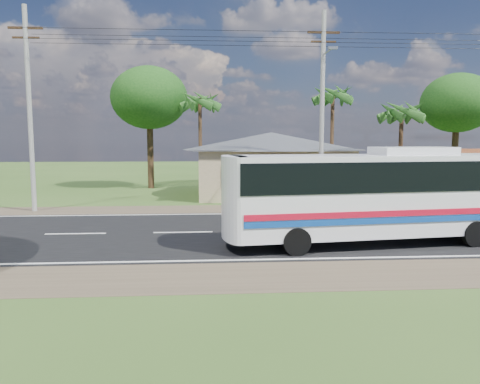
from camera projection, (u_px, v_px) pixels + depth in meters
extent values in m
plane|color=#2E4B1A|center=(288.00, 231.00, 20.24)|extent=(120.00, 120.00, 0.00)
cube|color=black|center=(288.00, 231.00, 20.24)|extent=(120.00, 10.00, 0.02)
cube|color=brown|center=(268.00, 209.00, 26.68)|extent=(120.00, 3.00, 0.01)
cube|color=brown|center=(325.00, 275.00, 13.80)|extent=(120.00, 3.00, 0.01)
cube|color=silver|center=(273.00, 213.00, 24.89)|extent=(120.00, 0.15, 0.01)
cube|color=silver|center=(311.00, 259.00, 15.58)|extent=(120.00, 0.15, 0.01)
cube|color=silver|center=(288.00, 231.00, 20.24)|extent=(120.00, 0.15, 0.01)
cube|color=tan|center=(271.00, 172.00, 33.00)|extent=(10.00, 8.00, 3.20)
cube|color=#4C4F54|center=(271.00, 149.00, 32.81)|extent=(10.60, 8.60, 0.10)
pyramid|color=#4C4F54|center=(271.00, 132.00, 32.68)|extent=(12.40, 10.00, 1.20)
cube|color=black|center=(231.00, 176.00, 28.81)|extent=(1.20, 0.08, 1.20)
cube|color=black|center=(279.00, 175.00, 29.01)|extent=(1.20, 0.08, 1.20)
cube|color=black|center=(327.00, 175.00, 29.21)|extent=(1.20, 0.08, 1.20)
cylinder|color=#3C2816|center=(449.00, 184.00, 27.45)|extent=(0.16, 0.16, 2.60)
cylinder|color=#3C2816|center=(421.00, 179.00, 31.01)|extent=(0.16, 0.16, 2.60)
cube|color=brown|center=(462.00, 155.00, 30.29)|extent=(5.20, 2.28, 0.90)
cube|color=#3C2816|center=(471.00, 150.00, 29.16)|extent=(5.20, 0.12, 0.12)
cube|color=#9E9E99|center=(480.00, 201.00, 26.54)|extent=(7.00, 0.30, 0.90)
cylinder|color=#9E9E99|center=(30.00, 110.00, 25.17)|extent=(0.26, 0.26, 11.00)
cube|color=#3C2816|center=(25.00, 28.00, 24.67)|extent=(1.80, 0.12, 0.12)
cube|color=#3C2816|center=(26.00, 38.00, 24.73)|extent=(1.40, 0.10, 0.10)
cylinder|color=#9E9E99|center=(322.00, 111.00, 26.24)|extent=(0.26, 0.26, 11.00)
cube|color=#3C2816|center=(324.00, 32.00, 25.74)|extent=(1.80, 0.12, 0.12)
cube|color=#3C2816|center=(323.00, 42.00, 25.80)|extent=(1.40, 0.10, 0.10)
cylinder|color=gray|center=(328.00, 51.00, 24.89)|extent=(0.08, 2.00, 0.08)
cube|color=gray|center=(333.00, 48.00, 23.90)|extent=(0.50, 0.18, 0.12)
cylinder|color=black|center=(178.00, 34.00, 25.23)|extent=(16.00, 0.02, 0.02)
cylinder|color=black|center=(455.00, 38.00, 26.27)|extent=(15.00, 0.02, 0.02)
cylinder|color=#47301E|center=(400.00, 153.00, 31.43)|extent=(0.28, 0.28, 6.00)
cylinder|color=#47301E|center=(332.00, 141.00, 35.57)|extent=(0.28, 0.28, 7.50)
cylinder|color=#47301E|center=(200.00, 145.00, 35.42)|extent=(0.28, 0.28, 7.00)
cylinder|color=#47301E|center=(150.00, 151.00, 37.19)|extent=(0.50, 0.50, 5.95)
ellipsoid|color=#133C10|center=(149.00, 98.00, 36.71)|extent=(6.00, 6.00, 4.92)
cylinder|color=#47301E|center=(455.00, 153.00, 36.84)|extent=(0.50, 0.50, 5.60)
ellipsoid|color=#133C10|center=(457.00, 103.00, 36.39)|extent=(5.60, 5.60, 4.59)
cube|color=silver|center=(387.00, 194.00, 17.71)|extent=(12.01, 3.86, 2.95)
cube|color=black|center=(388.00, 174.00, 17.62)|extent=(12.06, 3.92, 1.08)
cube|color=black|center=(234.00, 187.00, 16.57)|extent=(0.39, 2.26, 1.77)
cube|color=#AD0A21|center=(404.00, 213.00, 16.55)|extent=(11.52, 1.43, 0.22)
cube|color=navy|center=(404.00, 220.00, 16.58)|extent=(11.52, 1.43, 0.22)
cube|color=silver|center=(413.00, 151.00, 17.70)|extent=(3.12, 1.92, 0.29)
cylinder|color=black|center=(296.00, 241.00, 16.04)|extent=(1.02, 0.46, 0.98)
cylinder|color=black|center=(279.00, 229.00, 18.25)|extent=(1.02, 0.46, 0.98)
cylinder|color=black|center=(474.00, 234.00, 17.32)|extent=(1.02, 0.46, 0.98)
cylinder|color=black|center=(438.00, 223.00, 19.53)|extent=(1.02, 0.46, 0.98)
cylinder|color=black|center=(463.00, 222.00, 19.75)|extent=(1.02, 0.46, 0.98)
imported|color=black|center=(270.00, 200.00, 26.72)|extent=(2.06, 1.43, 1.03)
imported|color=navy|center=(459.00, 196.00, 24.86)|extent=(0.80, 0.66, 1.89)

